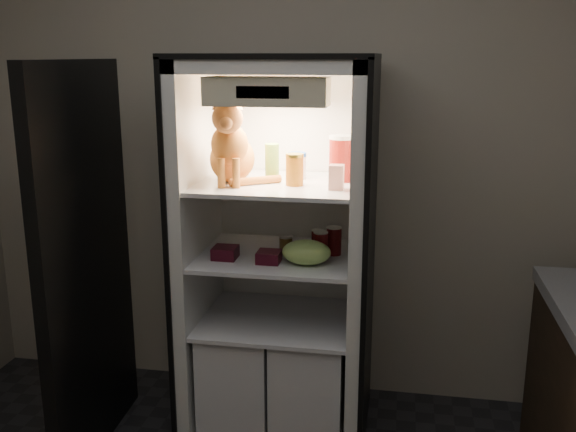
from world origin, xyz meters
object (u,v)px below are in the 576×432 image
at_px(refrigerator, 280,279).
at_px(salsa_jar, 295,169).
at_px(tabby_cat, 231,150).
at_px(berry_box_right, 269,257).
at_px(pepper_jar, 342,158).
at_px(soda_can_b, 334,241).
at_px(grape_bag, 306,252).
at_px(mayo_tub, 297,166).
at_px(berry_box_left, 225,253).
at_px(parmesan_shaker, 272,162).
at_px(condiment_jar, 286,244).
at_px(soda_can_a, 318,241).
at_px(soda_can_c, 321,245).
at_px(cream_carton, 336,177).

xyz_separation_m(refrigerator, salsa_jar, (0.09, -0.12, 0.57)).
height_order(tabby_cat, berry_box_right, tabby_cat).
xyz_separation_m(tabby_cat, pepper_jar, (0.50, 0.15, -0.05)).
distance_m(soda_can_b, grape_bag, 0.20).
relative_size(mayo_tub, berry_box_left, 1.12).
bearing_deg(mayo_tub, parmesan_shaker, -145.42).
bearing_deg(berry_box_left, parmesan_shaker, 37.33).
height_order(refrigerator, tabby_cat, refrigerator).
relative_size(salsa_jar, condiment_jar, 1.65).
bearing_deg(tabby_cat, berry_box_left, -120.64).
xyz_separation_m(soda_can_b, berry_box_left, (-0.49, -0.15, -0.04)).
relative_size(mayo_tub, soda_can_a, 1.13).
distance_m(condiment_jar, berry_box_right, 0.16).
bearing_deg(grape_bag, soda_can_c, 61.48).
xyz_separation_m(tabby_cat, cream_carton, (0.49, -0.06, -0.10)).
bearing_deg(mayo_tub, tabby_cat, -149.72).
distance_m(mayo_tub, berry_box_left, 0.54).
xyz_separation_m(tabby_cat, mayo_tub, (0.28, 0.16, -0.09)).
bearing_deg(tabby_cat, refrigerator, 19.93).
xyz_separation_m(pepper_jar, condiment_jar, (-0.26, -0.08, -0.41)).
distance_m(pepper_jar, condiment_jar, 0.49).
bearing_deg(berry_box_left, mayo_tub, 36.38).
relative_size(parmesan_shaker, soda_can_c, 1.37).
xyz_separation_m(tabby_cat, soda_can_a, (0.39, 0.11, -0.45)).
distance_m(mayo_tub, cream_carton, 0.31).
bearing_deg(grape_bag, condiment_jar, 129.81).
distance_m(mayo_tub, soda_can_b, 0.40).
height_order(pepper_jar, berry_box_left, pepper_jar).
distance_m(condiment_jar, grape_bag, 0.19).
relative_size(pepper_jar, berry_box_right, 2.02).
relative_size(mayo_tub, soda_can_c, 0.98).
relative_size(pepper_jar, condiment_jar, 2.43).
relative_size(pepper_jar, soda_can_c, 1.68).
height_order(parmesan_shaker, soda_can_a, parmesan_shaker).
xyz_separation_m(soda_can_a, berry_box_right, (-0.20, -0.19, -0.03)).
bearing_deg(condiment_jar, berry_box_right, -108.89).
bearing_deg(soda_can_c, grape_bag, -118.52).
height_order(refrigerator, pepper_jar, refrigerator).
relative_size(grape_bag, berry_box_left, 2.02).
distance_m(soda_can_c, berry_box_right, 0.25).
distance_m(salsa_jar, berry_box_left, 0.51).
relative_size(salsa_jar, berry_box_left, 1.31).
bearing_deg(refrigerator, grape_bag, -49.98).
height_order(tabby_cat, berry_box_left, tabby_cat).
distance_m(grape_bag, berry_box_left, 0.39).
xyz_separation_m(refrigerator, soda_can_b, (0.27, -0.02, 0.22)).
relative_size(parmesan_shaker, pepper_jar, 0.81).
height_order(parmesan_shaker, mayo_tub, parmesan_shaker).
height_order(cream_carton, berry_box_right, cream_carton).
relative_size(mayo_tub, cream_carton, 1.14).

